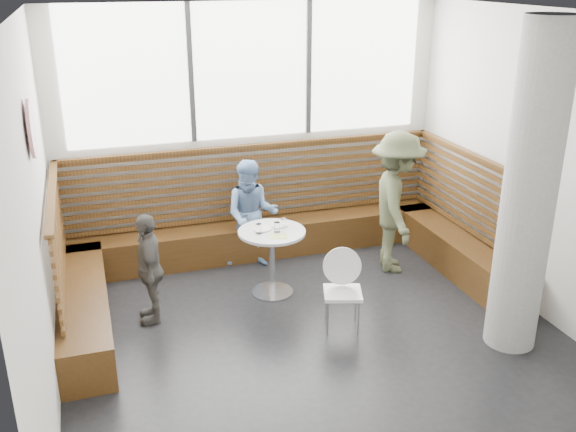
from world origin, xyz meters
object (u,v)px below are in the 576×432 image
object	(u,v)px
child_left	(149,268)
cafe_chair	(340,283)
cafe_table	(272,249)
adult_man	(396,203)
concrete_column	(529,193)
child_back	(252,214)

from	to	relation	value
child_left	cafe_chair	bearing A→B (deg)	72.66
cafe_table	adult_man	bearing A→B (deg)	6.28
concrete_column	cafe_table	bearing A→B (deg)	138.99
child_left	concrete_column	bearing A→B (deg)	69.64
cafe_chair	adult_man	world-z (taller)	adult_man
adult_man	child_back	world-z (taller)	adult_man
adult_man	child_back	size ratio (longest dim) A/B	1.27
cafe_chair	adult_man	distance (m)	1.65
adult_man	child_left	distance (m)	3.08
cafe_table	child_left	world-z (taller)	child_left
cafe_chair	child_left	size ratio (longest dim) A/B	0.70
cafe_table	child_back	size ratio (longest dim) A/B	0.57
child_back	cafe_chair	bearing A→B (deg)	-57.18
concrete_column	cafe_table	xyz separation A→B (m)	(-2.00, 1.74, -1.03)
cafe_table	adult_man	xyz separation A→B (m)	(1.65, 0.18, 0.32)
child_back	concrete_column	bearing A→B (deg)	-34.68
cafe_table	child_left	distance (m)	1.41
concrete_column	child_left	size ratio (longest dim) A/B	2.63
cafe_chair	child_left	bearing A→B (deg)	176.19
concrete_column	child_left	xyz separation A→B (m)	(-3.40, 1.57, -0.99)
adult_man	child_left	bearing A→B (deg)	114.33
concrete_column	cafe_chair	world-z (taller)	concrete_column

